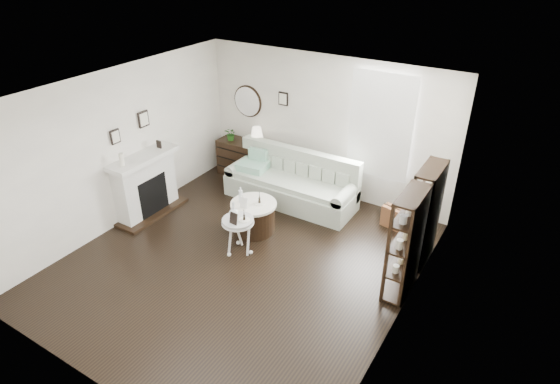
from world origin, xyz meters
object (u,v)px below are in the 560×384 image
Objects in this scene: sofa at (292,185)px; pedestal_table at (238,222)px; dresser at (245,159)px; drum_table at (254,217)px.

sofa is 1.92m from pedestal_table.
dresser is (-1.39, 0.39, 0.05)m from sofa.
pedestal_table reaches higher than drum_table.
dresser reaches higher than pedestal_table.
pedestal_table is at bearing -77.13° from drum_table.
dresser is 2.75m from pedestal_table.
drum_table is at bearing 102.87° from pedestal_table.
dresser is at bearing 129.61° from drum_table.
drum_table is (1.36, -1.65, -0.10)m from dresser.
sofa reaches higher than drum_table.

